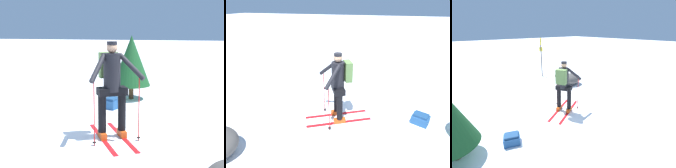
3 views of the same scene
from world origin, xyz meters
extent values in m
plane|color=white|center=(0.00, 0.00, 0.00)|extent=(80.00, 80.00, 0.00)
cube|color=red|center=(0.39, 0.34, 0.01)|extent=(1.54, 0.88, 0.01)
cube|color=#C64714|center=(0.39, 0.34, 0.07)|extent=(0.32, 0.24, 0.12)
cylinder|color=black|center=(0.39, 0.34, 0.51)|extent=(0.15, 0.15, 0.76)
cube|color=red|center=(0.57, 0.00, 0.01)|extent=(1.54, 0.88, 0.01)
cube|color=#C64714|center=(0.57, 0.00, 0.07)|extent=(0.32, 0.24, 0.12)
cylinder|color=black|center=(0.57, 0.00, 0.51)|extent=(0.15, 0.15, 0.76)
cube|color=black|center=(0.48, 0.17, 0.89)|extent=(0.48, 0.60, 0.14)
cylinder|color=black|center=(0.48, 0.17, 1.24)|extent=(0.31, 0.31, 0.69)
sphere|color=tan|center=(0.48, 0.17, 1.68)|extent=(0.20, 0.20, 0.20)
cylinder|color=black|center=(0.48, 0.17, 1.76)|extent=(0.19, 0.19, 0.06)
cube|color=#4C6B38|center=(0.27, 0.06, 1.34)|extent=(0.31, 0.38, 0.48)
cylinder|color=red|center=(0.55, 0.67, 0.61)|extent=(0.02, 0.02, 1.22)
cylinder|color=black|center=(0.55, 0.67, 0.06)|extent=(0.07, 0.07, 0.01)
cylinder|color=black|center=(0.50, 0.53, 1.35)|extent=(0.27, 0.54, 0.47)
cylinder|color=red|center=(0.94, -0.05, 0.61)|extent=(0.02, 0.02, 1.22)
cylinder|color=black|center=(0.94, -0.05, 0.06)|extent=(0.07, 0.07, 0.01)
cylinder|color=black|center=(0.79, -0.02, 1.35)|extent=(0.55, 0.21, 0.47)
cube|color=navy|center=(-1.60, -0.23, 0.11)|extent=(0.49, 0.44, 0.21)
cube|color=navy|center=(-1.60, -0.23, 0.24)|extent=(0.41, 0.36, 0.06)
camera|label=1|loc=(5.94, 1.24, 2.06)|focal=50.00mm
camera|label=2|loc=(-0.61, 3.87, 2.84)|focal=28.00mm
camera|label=3|loc=(-2.57, -3.47, 2.78)|focal=24.00mm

